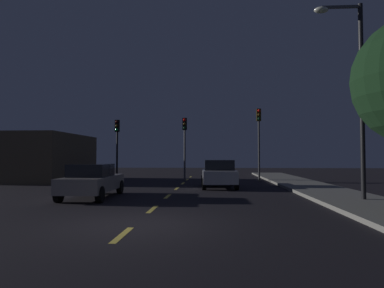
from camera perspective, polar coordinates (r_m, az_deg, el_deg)
The scene contains 16 objects.
ground_plane at distance 16.15m, azimuth -3.79°, elevation -8.44°, with size 80.00×80.00×0.00m, color black.
sidewalk_curb_right at distance 16.90m, azimuth 22.58°, elevation -7.74°, with size 3.00×40.00×0.15m, color gray.
lane_stripe_nearest at distance 8.18m, azimuth -11.50°, elevation -14.56°, with size 0.16×1.60×0.01m, color #EACC4C.
lane_stripe_second at distance 11.83m, azimuth -6.60°, elevation -10.72°, with size 0.16×1.60×0.01m, color #EACC4C.
lane_stripe_third at distance 15.55m, azimuth -4.08°, elevation -8.67°, with size 0.16×1.60×0.01m, color #EACC4C.
lane_stripe_fourth at distance 19.31m, azimuth -2.55°, elevation -7.40°, with size 0.16×1.60×0.01m, color #EACC4C.
lane_stripe_fifth at distance 23.08m, azimuth -1.53°, elevation -6.55°, with size 0.16×1.60×0.01m, color #EACC4C.
lane_stripe_sixth at distance 26.85m, azimuth -0.79°, elevation -5.93°, with size 0.16×1.60×0.01m, color #EACC4C.
lane_stripe_seventh at distance 30.64m, azimuth -0.24°, elevation -5.46°, with size 0.16×1.60×0.01m, color #EACC4C.
traffic_signal_left at distance 26.22m, azimuth -12.34°, elevation 1.02°, with size 0.32×0.38×4.54m.
traffic_signal_center at distance 25.31m, azimuth -1.22°, elevation 1.25°, with size 0.32×0.38×4.65m.
traffic_signal_right at distance 25.46m, azimuth 11.05°, elevation 2.19°, with size 0.32×0.38×5.29m.
car_stopped_ahead at distance 19.78m, azimuth 4.46°, elevation -4.96°, with size 2.11×4.00×1.59m.
car_adjacent_lane at distance 15.51m, azimuth -16.22°, elevation -5.85°, with size 1.98×4.49×1.46m.
street_lamp_right at distance 14.90m, azimuth 25.41°, elevation 9.08°, with size 1.86×0.36×7.75m.
storefront_left at distance 27.87m, azimuth -23.38°, elevation -2.09°, with size 5.17×8.07×3.44m, color brown.
Camera 1 is at (2.07, -8.91, 1.77)m, focal length 32.09 mm.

